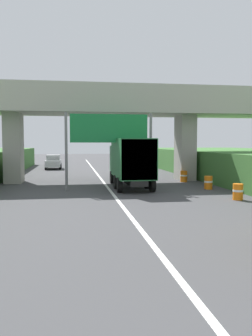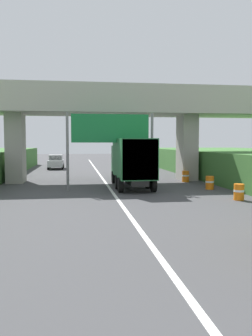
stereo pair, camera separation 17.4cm
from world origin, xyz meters
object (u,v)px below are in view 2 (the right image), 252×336
at_px(car_silver, 56,162).
at_px(construction_barrel_3, 239,192).
at_px(truck_green, 132,160).
at_px(construction_barrel_5, 186,176).
at_px(overhead_highway_sign, 110,133).
at_px(car_white, 137,162).
at_px(construction_barrel_4, 210,183).

relative_size(car_silver, construction_barrel_3, 4.56).
bearing_deg(truck_green, construction_barrel_5, 30.98).
bearing_deg(construction_barrel_5, overhead_highway_sign, -149.89).
xyz_separation_m(truck_green, construction_barrel_5, (4.89, 2.93, -1.47)).
xyz_separation_m(truck_green, car_white, (3.50, 18.01, -1.08)).
relative_size(car_white, construction_barrel_4, 4.56).
xyz_separation_m(overhead_highway_sign, truck_green, (1.57, 0.81, -1.87)).
distance_m(car_white, construction_barrel_5, 15.15).
xyz_separation_m(construction_barrel_4, construction_barrel_5, (-0.26, 4.53, 0.00)).
distance_m(overhead_highway_sign, construction_barrel_4, 7.54).
bearing_deg(construction_barrel_5, car_white, 95.27).
bearing_deg(car_white, overhead_highway_sign, -105.06).
xyz_separation_m(car_white, construction_barrel_5, (1.39, -15.08, -0.40)).
xyz_separation_m(car_white, construction_barrel_4, (1.64, -19.61, -0.40)).
bearing_deg(construction_barrel_4, construction_barrel_5, 93.22).
distance_m(car_white, construction_barrel_3, 24.19).
bearing_deg(construction_barrel_4, car_white, 94.80).
relative_size(truck_green, construction_barrel_5, 8.11).
bearing_deg(truck_green, overhead_highway_sign, -152.71).
height_order(overhead_highway_sign, car_silver, overhead_highway_sign).
bearing_deg(truck_green, construction_barrel_4, -17.27).
bearing_deg(car_silver, construction_barrel_3, -65.42).
distance_m(car_silver, construction_barrel_5, 19.39).
distance_m(truck_green, construction_barrel_5, 5.89).
xyz_separation_m(truck_green, construction_barrel_4, (5.14, -1.60, -1.47)).
bearing_deg(car_silver, overhead_highway_sign, -76.28).
xyz_separation_m(overhead_highway_sign, construction_barrel_5, (6.46, 3.74, -3.35)).
xyz_separation_m(truck_green, car_silver, (-6.34, 18.74, -1.08)).
bearing_deg(construction_barrel_5, truck_green, -149.02).
distance_m(overhead_highway_sign, construction_barrel_3, 9.11).
xyz_separation_m(car_white, construction_barrel_3, (1.53, -24.14, -0.40)).
distance_m(overhead_highway_sign, car_white, 19.71).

